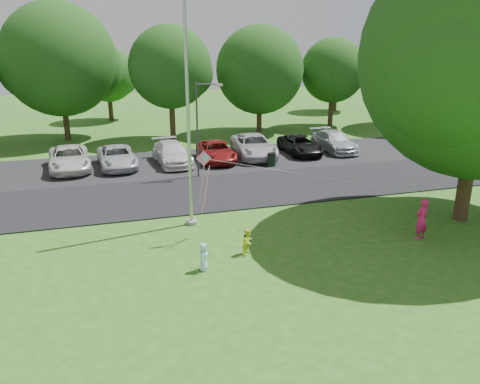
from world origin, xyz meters
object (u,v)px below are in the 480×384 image
object	(u,v)px
child_blue	(204,257)
street_lamp	(201,121)
trash_can	(272,160)
woman	(422,219)
kite	(211,170)
child_yellow	(248,242)
flagpole	(189,129)

from	to	relation	value
child_blue	street_lamp	bearing A→B (deg)	9.77
trash_can	child_blue	size ratio (longest dim) A/B	0.88
woman	kite	xyz separation A→B (m)	(-7.96, 2.45, 1.99)
woman	kite	bearing A→B (deg)	-32.18
trash_can	kite	world-z (taller)	kite
street_lamp	trash_can	xyz separation A→B (m)	(4.64, 0.95, -2.81)
street_lamp	trash_can	distance (m)	5.51
trash_can	woman	size ratio (longest dim) A/B	0.52
street_lamp	child_yellow	world-z (taller)	street_lamp
child_blue	kite	bearing A→B (deg)	2.25
child_yellow	kite	size ratio (longest dim) A/B	0.12
street_lamp	kite	size ratio (longest dim) A/B	0.64
child_yellow	trash_can	bearing A→B (deg)	25.13
flagpole	child_blue	world-z (taller)	flagpole
flagpole	trash_can	distance (m)	11.02
woman	kite	world-z (taller)	kite
flagpole	kite	size ratio (longest dim) A/B	1.17
flagpole	woman	distance (m)	10.01
flagpole	child_yellow	world-z (taller)	flagpole
trash_can	woman	world-z (taller)	woman
woman	child_yellow	world-z (taller)	woman
child_yellow	child_blue	world-z (taller)	child_blue
child_yellow	child_blue	size ratio (longest dim) A/B	0.98
woman	kite	distance (m)	8.56
trash_can	kite	size ratio (longest dim) A/B	0.10
street_lamp	child_blue	xyz separation A→B (m)	(-2.35, -11.38, -2.75)
street_lamp	trash_can	bearing A→B (deg)	15.87
child_blue	kite	distance (m)	3.64
child_yellow	kite	world-z (taller)	kite
street_lamp	flagpole	bearing A→B (deg)	-101.22
flagpole	kite	distance (m)	2.22
flagpole	kite	xyz separation A→B (m)	(0.52, -1.70, -1.33)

